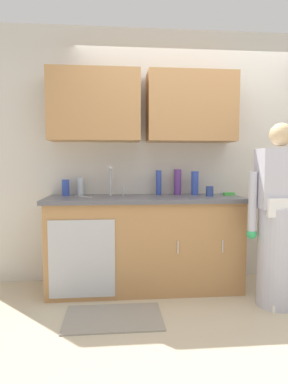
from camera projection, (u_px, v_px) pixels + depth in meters
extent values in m
plane|color=beige|center=(218.00, 317.00, 2.70)|extent=(9.00, 9.00, 0.00)
cube|color=beige|center=(191.00, 157.00, 3.62)|extent=(4.80, 0.10, 2.70)
cube|color=#B27F4C|center=(95.00, 106.00, 3.27)|extent=(0.91, 0.34, 0.70)
cube|color=#B27F4C|center=(191.00, 108.00, 3.36)|extent=(0.91, 0.34, 0.70)
cube|color=#B27F4C|center=(144.00, 245.00, 3.30)|extent=(1.90, 0.60, 0.90)
cube|color=#B7BABF|center=(82.00, 259.00, 2.95)|extent=(0.60, 0.01, 0.72)
cylinder|color=silver|center=(178.00, 247.00, 3.02)|extent=(0.01, 0.01, 0.12)
cylinder|color=silver|center=(223.00, 246.00, 3.06)|extent=(0.01, 0.01, 0.12)
cube|color=#595960|center=(145.00, 199.00, 3.26)|extent=(1.96, 0.66, 0.04)
cube|color=#B7BABF|center=(114.00, 199.00, 3.24)|extent=(0.50, 0.36, 0.03)
cylinder|color=#B7BABF|center=(111.00, 181.00, 3.37)|extent=(0.02, 0.02, 0.30)
sphere|color=#B7BABF|center=(110.00, 168.00, 3.30)|extent=(0.04, 0.04, 0.04)
cylinder|color=#B7BABF|center=(123.00, 191.00, 3.39)|extent=(0.02, 0.02, 0.10)
cube|color=white|center=(276.00, 303.00, 2.90)|extent=(0.20, 0.26, 0.06)
cylinder|color=silver|center=(277.00, 257.00, 2.89)|extent=(0.34, 0.34, 0.88)
cube|color=silver|center=(280.00, 179.00, 2.83)|extent=(0.38, 0.22, 0.52)
sphere|color=#D0B081|center=(281.00, 135.00, 2.80)|extent=(0.20, 0.20, 0.20)
cube|color=white|center=(286.00, 208.00, 2.73)|extent=(0.32, 0.04, 0.16)
cylinder|color=silver|center=(253.00, 203.00, 2.84)|extent=(0.07, 0.07, 0.55)
sphere|color=#33B266|center=(252.00, 234.00, 2.87)|extent=(0.09, 0.09, 0.09)
cube|color=gray|center=(113.00, 318.00, 2.67)|extent=(0.80, 0.50, 0.01)
cylinder|color=#334CB2|center=(195.00, 183.00, 3.44)|extent=(0.08, 0.08, 0.25)
cylinder|color=#66388C|center=(178.00, 182.00, 3.48)|extent=(0.08, 0.08, 0.27)
cylinder|color=#334CB2|center=(159.00, 183.00, 3.47)|extent=(0.06, 0.06, 0.26)
cylinder|color=silver|center=(80.00, 186.00, 3.42)|extent=(0.07, 0.07, 0.19)
cylinder|color=#334CB2|center=(66.00, 188.00, 3.36)|extent=(0.08, 0.08, 0.17)
cylinder|color=#33478C|center=(210.00, 191.00, 3.31)|extent=(0.08, 0.08, 0.10)
cube|color=silver|center=(83.00, 197.00, 3.25)|extent=(0.19, 0.19, 0.01)
cube|color=#4CBF4C|center=(229.00, 194.00, 3.41)|extent=(0.11, 0.07, 0.03)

